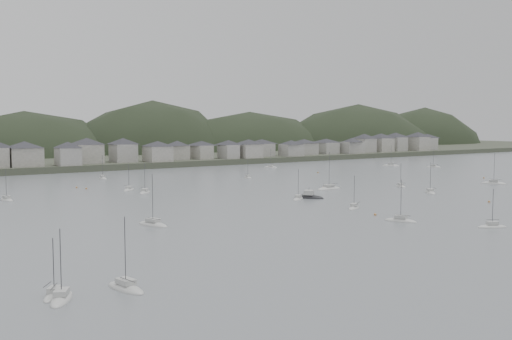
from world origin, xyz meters
TOP-DOWN VIEW (x-y plane):
  - ground at (0.00, 0.00)m, footprint 900.00×900.00m
  - far_shore_land at (0.00, 295.00)m, footprint 900.00×250.00m
  - forested_ridge at (4.83, 269.40)m, footprint 851.55×103.94m
  - waterfront_town at (50.59, 183.34)m, footprint 451.48×28.46m
  - sailboat_lead at (-86.41, -20.00)m, footprint 3.99×8.20m
  - moored_fleet at (-7.98, 54.29)m, footprint 265.35×171.33m
  - motor_launch_far at (-4.20, 40.69)m, footprint 8.01×9.33m
  - mooring_buoys at (11.91, 62.25)m, footprint 148.57×103.72m

SIDE VIEW (x-z plane):
  - forested_ridge at x=4.83m, z-range -62.57..40.00m
  - ground at x=0.00m, z-range 0.00..0.00m
  - mooring_buoys at x=11.91m, z-range -0.20..0.50m
  - sailboat_lead at x=-86.41m, z-range -5.20..5.56m
  - moored_fleet at x=-7.98m, z-range -6.69..7.05m
  - motor_launch_far at x=-4.20m, z-range -1.80..2.36m
  - far_shore_land at x=0.00m, z-range 0.00..3.00m
  - waterfront_town at x=50.59m, z-range 2.20..15.12m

